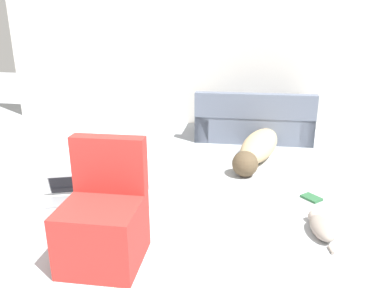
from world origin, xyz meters
TOP-DOWN VIEW (x-y plane):
  - wall_back at (0.00, 4.75)m, footprint 6.55×0.06m
  - couch at (0.98, 4.11)m, footprint 1.70×0.94m
  - dog at (1.06, 3.14)m, footprint 0.66×1.69m
  - cat at (1.60, 1.48)m, footprint 0.24×0.55m
  - laptop_open at (-0.82, 1.70)m, footprint 0.37×0.40m
  - book_green at (1.60, 2.12)m, footprint 0.22×0.22m
  - side_chair at (-0.02, 0.85)m, footprint 0.57×0.57m

SIDE VIEW (x-z plane):
  - book_green at x=1.60m, z-range 0.00..0.02m
  - cat at x=1.60m, z-range 0.00..0.13m
  - laptop_open at x=-0.82m, z-range -0.04..0.19m
  - dog at x=1.06m, z-range 0.00..0.32m
  - couch at x=0.98m, z-range -0.12..0.61m
  - side_chair at x=-0.02m, z-range -0.14..0.75m
  - wall_back at x=0.00m, z-range 0.00..2.50m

